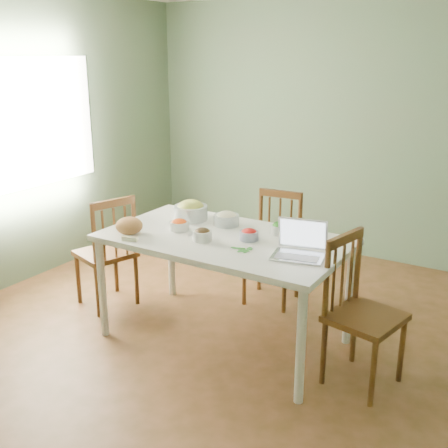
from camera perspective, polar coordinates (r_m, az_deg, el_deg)
The scene contains 19 objects.
floor at distance 4.16m, azimuth 1.72°, elevation -13.47°, with size 5.00×5.00×0.00m, color #4E3516.
wall_back at distance 5.92m, azimuth 14.24°, elevation 9.33°, with size 5.00×0.00×2.70m, color #5F7159.
wall_left at distance 5.33m, azimuth -22.30°, elevation 7.71°, with size 0.00×5.00×2.70m, color #5F7159.
window_left at distance 5.48m, azimuth -19.83°, elevation 9.80°, with size 0.04×1.60×1.20m, color white.
dining_table at distance 4.18m, azimuth -0.00°, elevation -6.79°, with size 1.79×1.00×0.84m, color white, non-canonical shape.
chair_far at distance 4.81m, azimuth 5.01°, elevation -2.64°, with size 0.43×0.41×0.98m, color #563114, non-canonical shape.
chair_left at distance 4.84m, azimuth -12.28°, elevation -2.73°, with size 0.44×0.42×1.00m, color #563114, non-canonical shape.
chair_right at distance 3.73m, azimuth 14.58°, elevation -9.08°, with size 0.45×0.43×1.01m, color #563114, non-canonical shape.
bread_boule at distance 4.13m, azimuth -9.86°, elevation -0.18°, with size 0.20×0.20×0.13m, color #A06B36.
butter_stick at distance 4.00m, azimuth -9.80°, elevation -1.53°, with size 0.12×0.03×0.03m, color beige.
bowl_squash at distance 4.43m, azimuth -3.48°, elevation 1.44°, with size 0.27×0.27×0.16m, color #DBC26A, non-canonical shape.
bowl_carrot at distance 4.19m, azimuth -4.71°, elevation -0.06°, with size 0.15×0.15×0.08m, color #F3420B, non-canonical shape.
bowl_onion at distance 4.28m, azimuth 0.25°, elevation 0.57°, with size 0.20×0.20×0.11m, color silver, non-canonical shape.
bowl_mushroom at distance 3.94m, azimuth -2.26°, elevation -1.11°, with size 0.14×0.14×0.09m, color black, non-canonical shape.
bowl_redpep at distance 3.96m, azimuth 2.62°, elevation -1.09°, with size 0.14×0.14×0.08m, color #BB0B00, non-canonical shape.
bowl_broccoli at distance 4.11m, azimuth 5.83°, elevation -0.41°, with size 0.14×0.14×0.09m, color #18510D, non-canonical shape.
flatbread at distance 4.19m, azimuth 6.94°, elevation -0.59°, with size 0.21×0.21×0.02m, color tan.
basil_bunch at distance 3.78m, azimuth 1.76°, elevation -2.52°, with size 0.18×0.18×0.02m, color #286626, non-canonical shape.
laptop at distance 3.62m, azimuth 7.78°, elevation -1.76°, with size 0.34×0.28×0.24m, color silver, non-canonical shape.
Camera 1 is at (1.77, -3.09, 2.14)m, focal length 43.84 mm.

